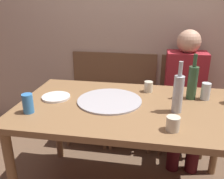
{
  "coord_description": "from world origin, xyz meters",
  "views": [
    {
      "loc": [
        0.13,
        -1.46,
        1.42
      ],
      "look_at": [
        -0.15,
        0.14,
        0.81
      ],
      "focal_mm": 38.61,
      "sensor_mm": 36.0,
      "label": 1
    }
  ],
  "objects_px": {
    "soda_can": "(28,103)",
    "plate_stack": "(56,97)",
    "pizza_tray": "(110,101)",
    "chair_right": "(182,96)",
    "tumbler_near": "(148,87)",
    "short_glass": "(206,91)",
    "dining_table": "(130,116)",
    "chair_middle": "(133,93)",
    "chair_left": "(92,91)",
    "beer_bottle": "(192,82)",
    "tumbler_far": "(173,124)",
    "guest_in_sweater": "(185,90)",
    "wine_bottle": "(178,93)"
  },
  "relations": [
    {
      "from": "chair_middle",
      "to": "plate_stack",
      "type": "bearing_deg",
      "value": 58.6
    },
    {
      "from": "beer_bottle",
      "to": "chair_left",
      "type": "distance_m",
      "value": 1.16
    },
    {
      "from": "soda_can",
      "to": "chair_middle",
      "type": "bearing_deg",
      "value": 61.71
    },
    {
      "from": "plate_stack",
      "to": "guest_in_sweater",
      "type": "distance_m",
      "value": 1.17
    },
    {
      "from": "plate_stack",
      "to": "chair_middle",
      "type": "bearing_deg",
      "value": 58.6
    },
    {
      "from": "soda_can",
      "to": "chair_right",
      "type": "height_order",
      "value": "chair_right"
    },
    {
      "from": "plate_stack",
      "to": "dining_table",
      "type": "bearing_deg",
      "value": -3.65
    },
    {
      "from": "chair_left",
      "to": "chair_right",
      "type": "height_order",
      "value": "same"
    },
    {
      "from": "tumbler_far",
      "to": "chair_left",
      "type": "xyz_separation_m",
      "value": [
        -0.74,
        1.12,
        -0.28
      ]
    },
    {
      "from": "chair_middle",
      "to": "beer_bottle",
      "type": "bearing_deg",
      "value": 125.5
    },
    {
      "from": "plate_stack",
      "to": "chair_right",
      "type": "relative_size",
      "value": 0.22
    },
    {
      "from": "dining_table",
      "to": "chair_middle",
      "type": "bearing_deg",
      "value": 93.27
    },
    {
      "from": "pizza_tray",
      "to": "chair_right",
      "type": "bearing_deg",
      "value": 53.57
    },
    {
      "from": "beer_bottle",
      "to": "short_glass",
      "type": "relative_size",
      "value": 2.67
    },
    {
      "from": "dining_table",
      "to": "wine_bottle",
      "type": "xyz_separation_m",
      "value": [
        0.29,
        -0.05,
        0.21
      ]
    },
    {
      "from": "soda_can",
      "to": "chair_middle",
      "type": "xyz_separation_m",
      "value": [
        0.56,
        1.05,
        -0.3
      ]
    },
    {
      "from": "short_glass",
      "to": "wine_bottle",
      "type": "bearing_deg",
      "value": -131.77
    },
    {
      "from": "pizza_tray",
      "to": "soda_can",
      "type": "relative_size",
      "value": 3.64
    },
    {
      "from": "short_glass",
      "to": "guest_in_sweater",
      "type": "relative_size",
      "value": 0.1
    },
    {
      "from": "chair_middle",
      "to": "chair_left",
      "type": "bearing_deg",
      "value": 0.0
    },
    {
      "from": "pizza_tray",
      "to": "beer_bottle",
      "type": "distance_m",
      "value": 0.59
    },
    {
      "from": "dining_table",
      "to": "tumbler_near",
      "type": "relative_size",
      "value": 18.45
    },
    {
      "from": "wine_bottle",
      "to": "short_glass",
      "type": "distance_m",
      "value": 0.32
    },
    {
      "from": "pizza_tray",
      "to": "chair_middle",
      "type": "relative_size",
      "value": 0.49
    },
    {
      "from": "guest_in_sweater",
      "to": "chair_right",
      "type": "bearing_deg",
      "value": -90.0
    },
    {
      "from": "soda_can",
      "to": "plate_stack",
      "type": "xyz_separation_m",
      "value": [
        0.08,
        0.25,
        -0.05
      ]
    },
    {
      "from": "pizza_tray",
      "to": "tumbler_near",
      "type": "height_order",
      "value": "tumbler_near"
    },
    {
      "from": "chair_middle",
      "to": "guest_in_sweater",
      "type": "height_order",
      "value": "guest_in_sweater"
    },
    {
      "from": "tumbler_far",
      "to": "chair_middle",
      "type": "height_order",
      "value": "chair_middle"
    },
    {
      "from": "beer_bottle",
      "to": "guest_in_sweater",
      "type": "height_order",
      "value": "guest_in_sweater"
    },
    {
      "from": "dining_table",
      "to": "plate_stack",
      "type": "relative_size",
      "value": 7.53
    },
    {
      "from": "dining_table",
      "to": "tumbler_near",
      "type": "distance_m",
      "value": 0.32
    },
    {
      "from": "dining_table",
      "to": "soda_can",
      "type": "xyz_separation_m",
      "value": [
        -0.61,
        -0.21,
        0.14
      ]
    },
    {
      "from": "soda_can",
      "to": "chair_middle",
      "type": "height_order",
      "value": "chair_middle"
    },
    {
      "from": "chair_right",
      "to": "guest_in_sweater",
      "type": "height_order",
      "value": "guest_in_sweater"
    },
    {
      "from": "wine_bottle",
      "to": "tumbler_near",
      "type": "distance_m",
      "value": 0.38
    },
    {
      "from": "tumbler_far",
      "to": "soda_can",
      "type": "distance_m",
      "value": 0.87
    },
    {
      "from": "tumbler_near",
      "to": "plate_stack",
      "type": "height_order",
      "value": "tumbler_near"
    },
    {
      "from": "pizza_tray",
      "to": "chair_middle",
      "type": "xyz_separation_m",
      "value": [
        0.1,
        0.79,
        -0.25
      ]
    },
    {
      "from": "wine_bottle",
      "to": "dining_table",
      "type": "bearing_deg",
      "value": 171.12
    },
    {
      "from": "tumbler_far",
      "to": "chair_right",
      "type": "bearing_deg",
      "value": 80.81
    },
    {
      "from": "tumbler_far",
      "to": "pizza_tray",
      "type": "bearing_deg",
      "value": 141.19
    },
    {
      "from": "tumbler_far",
      "to": "short_glass",
      "type": "bearing_deg",
      "value": 62.31
    },
    {
      "from": "wine_bottle",
      "to": "chair_middle",
      "type": "xyz_separation_m",
      "value": [
        -0.34,
        0.88,
        -0.37
      ]
    },
    {
      "from": "tumbler_near",
      "to": "chair_right",
      "type": "distance_m",
      "value": 0.71
    },
    {
      "from": "tumbler_near",
      "to": "soda_can",
      "type": "relative_size",
      "value": 0.67
    },
    {
      "from": "tumbler_near",
      "to": "short_glass",
      "type": "height_order",
      "value": "short_glass"
    },
    {
      "from": "pizza_tray",
      "to": "soda_can",
      "type": "distance_m",
      "value": 0.53
    },
    {
      "from": "soda_can",
      "to": "guest_in_sweater",
      "type": "relative_size",
      "value": 0.1
    },
    {
      "from": "tumbler_near",
      "to": "dining_table",
      "type": "bearing_deg",
      "value": -112.06
    }
  ]
}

